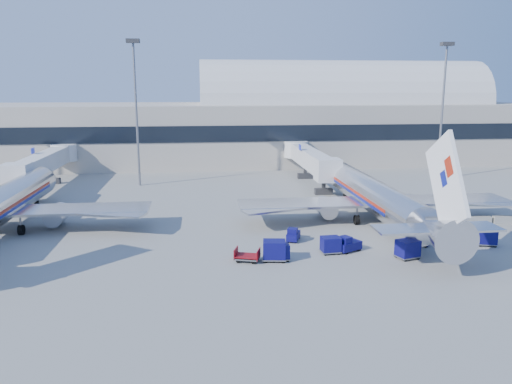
{
  "coord_description": "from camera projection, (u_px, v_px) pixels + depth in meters",
  "views": [
    {
      "loc": [
        -10.23,
        -50.05,
        15.47
      ],
      "look_at": [
        -3.94,
        6.0,
        3.56
      ],
      "focal_mm": 35.0,
      "sensor_mm": 36.0,
      "label": 1
    }
  ],
  "objects": [
    {
      "name": "tug_left",
      "position": [
        293.0,
        235.0,
        51.02
      ],
      "size": [
        1.82,
        2.44,
        1.43
      ],
      "rotation": [
        0.0,
        0.0,
        1.2
      ],
      "color": "#0B0A50",
      "rests_on": "ground"
    },
    {
      "name": "cart_train_c",
      "position": [
        274.0,
        250.0,
        45.1
      ],
      "size": [
        2.33,
        1.9,
        1.88
      ],
      "rotation": [
        0.0,
        0.0,
        -0.14
      ],
      "color": "#0B0A50",
      "rests_on": "ground"
    },
    {
      "name": "barrier_near",
      "position": [
        451.0,
        221.0,
        56.79
      ],
      "size": [
        3.0,
        0.55,
        0.9
      ],
      "primitive_type": "cube",
      "color": "#9E9E96",
      "rests_on": "ground"
    },
    {
      "name": "cart_solo_far",
      "position": [
        487.0,
        237.0,
        49.52
      ],
      "size": [
        2.22,
        1.92,
        1.66
      ],
      "rotation": [
        0.0,
        0.0,
        -0.29
      ],
      "color": "#0B0A50",
      "rests_on": "ground"
    },
    {
      "name": "mast_east",
      "position": [
        444.0,
        91.0,
        82.37
      ],
      "size": [
        2.0,
        1.2,
        22.6
      ],
      "color": "slate",
      "rests_on": "ground"
    },
    {
      "name": "tug_lead",
      "position": [
        348.0,
        244.0,
        47.68
      ],
      "size": [
        2.68,
        2.2,
        1.57
      ],
      "rotation": [
        0.0,
        0.0,
        0.49
      ],
      "color": "#0B0A50",
      "rests_on": "ground"
    },
    {
      "name": "airliner_main",
      "position": [
        377.0,
        197.0,
        57.85
      ],
      "size": [
        32.0,
        37.26,
        12.07
      ],
      "color": "silver",
      "rests_on": "ground"
    },
    {
      "name": "ground",
      "position": [
        299.0,
        235.0,
        52.98
      ],
      "size": [
        260.0,
        260.0,
        0.0
      ],
      "primitive_type": "plane",
      "color": "gray",
      "rests_on": "ground"
    },
    {
      "name": "cart_train_a",
      "position": [
        331.0,
        245.0,
        47.15
      ],
      "size": [
        1.93,
        1.53,
        1.61
      ],
      "rotation": [
        0.0,
        0.0,
        0.08
      ],
      "color": "#0B0A50",
      "rests_on": "ground"
    },
    {
      "name": "barrier_mid",
      "position": [
        478.0,
        221.0,
        57.15
      ],
      "size": [
        3.0,
        0.55,
        0.9
      ],
      "primitive_type": "cube",
      "color": "#9E9E96",
      "rests_on": "ground"
    },
    {
      "name": "jetbridge_near",
      "position": [
        308.0,
        158.0,
        82.95
      ],
      "size": [
        4.4,
        27.5,
        6.25
      ],
      "color": "silver",
      "rests_on": "ground"
    },
    {
      "name": "terminal",
      "position": [
        184.0,
        126.0,
        104.35
      ],
      "size": [
        170.0,
        28.15,
        21.0
      ],
      "color": "#B2AA9E",
      "rests_on": "ground"
    },
    {
      "name": "tug_right",
      "position": [
        418.0,
        239.0,
        49.68
      ],
      "size": [
        2.27,
        2.16,
        1.37
      ],
      "rotation": [
        0.0,
        0.0,
        -0.71
      ],
      "color": "#0B0A50",
      "rests_on": "ground"
    },
    {
      "name": "cart_open_red",
      "position": [
        247.0,
        257.0,
        45.02
      ],
      "size": [
        2.55,
        2.13,
        0.59
      ],
      "rotation": [
        0.0,
        0.0,
        -0.3
      ],
      "color": "slate",
      "rests_on": "ground"
    },
    {
      "name": "cart_train_b",
      "position": [
        280.0,
        252.0,
        45.27
      ],
      "size": [
        1.73,
        1.32,
        1.51
      ],
      "rotation": [
        0.0,
        0.0,
        -0.01
      ],
      "color": "#0B0A50",
      "rests_on": "ground"
    },
    {
      "name": "mast_west",
      "position": [
        135.0,
        91.0,
        76.91
      ],
      "size": [
        2.0,
        1.2,
        22.6
      ],
      "color": "slate",
      "rests_on": "ground"
    },
    {
      "name": "barrier_far",
      "position": [
        505.0,
        220.0,
        57.51
      ],
      "size": [
        3.0,
        0.55,
        0.9
      ],
      "primitive_type": "cube",
      "color": "#9E9E96",
      "rests_on": "ground"
    },
    {
      "name": "jetbridge_mid",
      "position": [
        46.0,
        162.0,
        78.37
      ],
      "size": [
        4.4,
        27.5,
        6.25
      ],
      "color": "silver",
      "rests_on": "ground"
    },
    {
      "name": "cart_solo_near",
      "position": [
        408.0,
        249.0,
        45.7
      ],
      "size": [
        2.35,
        2.04,
        1.76
      ],
      "rotation": [
        0.0,
        0.0,
        0.3
      ],
      "color": "#0B0A50",
      "rests_on": "ground"
    }
  ]
}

